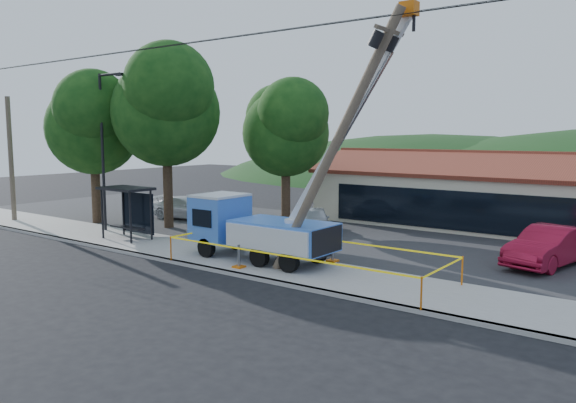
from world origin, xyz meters
The scene contains 18 objects.
ground centered at (0.00, 0.00, 0.00)m, with size 120.00×120.00×0.00m, color black.
curb centered at (0.00, 2.10, 0.07)m, with size 60.00×0.25×0.15m, color #99968F.
sidewalk centered at (0.00, 4.00, 0.07)m, with size 60.00×4.00×0.15m, color #99968F.
parking_lot centered at (0.00, 12.00, 0.05)m, with size 60.00×12.00×0.10m, color #28282B.
strip_mall centered at (4.00, 19.98, 1.88)m, with size 22.50×8.53×4.67m.
streetlight centered at (-13.78, 5.00, 5.30)m, with size 2.13×0.22×9.00m.
tree_west_near centered at (-12.00, 8.00, 7.52)m, with size 7.56×6.72×10.80m.
tree_west_far centered at (-17.00, 6.50, 6.54)m, with size 6.84×6.08×9.48m.
tree_lot centered at (-7.00, 13.00, 6.21)m, with size 6.30×5.60×8.94m.
hill_west centered at (-15.00, 55.00, 0.00)m, with size 78.40×56.00×28.00m, color #143714.
power_lines centered at (-18.46, 3.80, 4.92)m, with size 60.00×1.42×9.92m.
utility_truck centered at (-2.05, 4.42, 1.69)m, with size 10.65×3.72×10.05m.
leaning_pole centered at (2.53, 3.65, 5.55)m, with size 5.67×2.00×9.97m.
bus_shelter centered at (-10.71, 4.20, 2.16)m, with size 2.85×1.78×2.73m.
caution_tape centered at (0.83, 3.80, 0.95)m, with size 11.71×3.72×1.08m.
car_silver centered at (-4.34, 12.28, 0.00)m, with size 1.60×3.97×1.35m, color silver.
car_red centered at (8.43, 11.04, 0.00)m, with size 1.78×5.10×1.68m, color maroon.
car_white centered at (-13.73, 11.05, 0.00)m, with size 2.02×4.96×1.44m, color white.
Camera 1 is at (13.55, -14.26, 5.70)m, focal length 35.00 mm.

